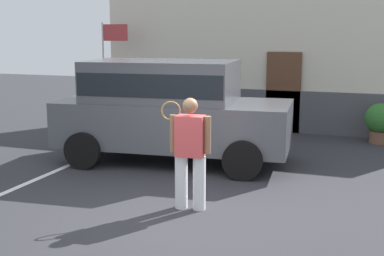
% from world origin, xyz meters
% --- Properties ---
extents(ground_plane, '(40.00, 40.00, 0.00)m').
position_xyz_m(ground_plane, '(0.00, 0.00, 0.00)').
color(ground_plane, '#2D2D33').
extents(parking_stripe_0, '(0.12, 4.40, 0.01)m').
position_xyz_m(parking_stripe_0, '(-3.02, 1.50, 0.00)').
color(parking_stripe_0, silver).
rests_on(parking_stripe_0, ground_plane).
extents(house_frontage, '(9.47, 0.40, 3.57)m').
position_xyz_m(house_frontage, '(0.00, 6.96, 1.68)').
color(house_frontage, beige).
rests_on(house_frontage, ground_plane).
extents(parked_suv, '(4.76, 2.51, 2.05)m').
position_xyz_m(parked_suv, '(-1.27, 2.84, 1.15)').
color(parked_suv, '#4C4F54').
rests_on(parked_suv, ground_plane).
extents(tennis_player_man, '(0.76, 0.30, 1.67)m').
position_xyz_m(tennis_player_man, '(0.12, 0.28, 0.88)').
color(tennis_player_man, white).
rests_on(tennis_player_man, ground_plane).
extents(potted_plant_by_porch, '(0.73, 0.73, 0.96)m').
position_xyz_m(potted_plant_by_porch, '(2.77, 6.17, 0.53)').
color(potted_plant_by_porch, brown).
rests_on(potted_plant_by_porch, ground_plane).
extents(flag_pole, '(0.80, 0.05, 2.86)m').
position_xyz_m(flag_pole, '(-4.39, 6.12, 1.99)').
color(flag_pole, silver).
rests_on(flag_pole, ground_plane).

